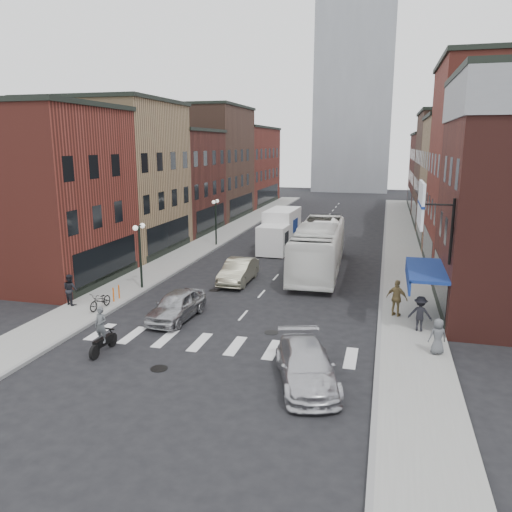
{
  "coord_description": "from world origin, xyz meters",
  "views": [
    {
      "loc": [
        6.99,
        -22.97,
        8.84
      ],
      "look_at": [
        -0.29,
        4.81,
        2.37
      ],
      "focal_mm": 35.0,
      "sensor_mm": 36.0,
      "label": 1
    }
  ],
  "objects_px": {
    "billboard_sign": "(423,206)",
    "transit_bus": "(319,248)",
    "streetlamp_near": "(140,244)",
    "curb_car": "(306,366)",
    "parked_bicycle": "(100,301)",
    "ped_left_solo": "(70,289)",
    "ped_right_b": "(397,298)",
    "box_truck": "(280,230)",
    "sedan_left_near": "(177,305)",
    "motorcycle_rider": "(102,332)",
    "ped_right_c": "(438,336)",
    "streetlamp_far": "(216,213)",
    "bike_rack": "(116,293)",
    "ped_right_a": "(420,314)",
    "sedan_left_far": "(238,271)"
  },
  "relations": [
    {
      "from": "billboard_sign",
      "to": "transit_bus",
      "type": "distance_m",
      "value": 13.08
    },
    {
      "from": "streetlamp_near",
      "to": "curb_car",
      "type": "bearing_deg",
      "value": -39.55
    },
    {
      "from": "streetlamp_near",
      "to": "parked_bicycle",
      "type": "relative_size",
      "value": 2.34
    },
    {
      "from": "ped_left_solo",
      "to": "curb_car",
      "type": "bearing_deg",
      "value": -178.73
    },
    {
      "from": "ped_right_b",
      "to": "box_truck",
      "type": "bearing_deg",
      "value": -34.51
    },
    {
      "from": "streetlamp_near",
      "to": "sedan_left_near",
      "type": "relative_size",
      "value": 0.95
    },
    {
      "from": "motorcycle_rider",
      "to": "transit_bus",
      "type": "distance_m",
      "value": 17.92
    },
    {
      "from": "motorcycle_rider",
      "to": "ped_right_c",
      "type": "distance_m",
      "value": 14.27
    },
    {
      "from": "billboard_sign",
      "to": "curb_car",
      "type": "xyz_separation_m",
      "value": [
        -4.16,
        -6.26,
        -5.41
      ]
    },
    {
      "from": "motorcycle_rider",
      "to": "ped_right_b",
      "type": "height_order",
      "value": "motorcycle_rider"
    },
    {
      "from": "sedan_left_near",
      "to": "transit_bus",
      "type": "bearing_deg",
      "value": 67.65
    },
    {
      "from": "streetlamp_far",
      "to": "curb_car",
      "type": "distance_m",
      "value": 26.63
    },
    {
      "from": "bike_rack",
      "to": "transit_bus",
      "type": "bearing_deg",
      "value": 44.39
    },
    {
      "from": "streetlamp_far",
      "to": "ped_right_a",
      "type": "distance_m",
      "value": 23.82
    },
    {
      "from": "ped_right_c",
      "to": "ped_right_a",
      "type": "bearing_deg",
      "value": -96.77
    },
    {
      "from": "motorcycle_rider",
      "to": "transit_bus",
      "type": "height_order",
      "value": "transit_bus"
    },
    {
      "from": "billboard_sign",
      "to": "streetlamp_near",
      "type": "distance_m",
      "value": 16.68
    },
    {
      "from": "streetlamp_far",
      "to": "ped_right_c",
      "type": "relative_size",
      "value": 2.65
    },
    {
      "from": "bike_rack",
      "to": "motorcycle_rider",
      "type": "distance_m",
      "value": 7.22
    },
    {
      "from": "streetlamp_far",
      "to": "ped_right_b",
      "type": "height_order",
      "value": "streetlamp_far"
    },
    {
      "from": "motorcycle_rider",
      "to": "ped_right_a",
      "type": "height_order",
      "value": "motorcycle_rider"
    },
    {
      "from": "parked_bicycle",
      "to": "ped_right_b",
      "type": "xyz_separation_m",
      "value": [
        15.39,
        2.88,
        0.49
      ]
    },
    {
      "from": "curb_car",
      "to": "parked_bicycle",
      "type": "relative_size",
      "value": 2.83
    },
    {
      "from": "sedan_left_near",
      "to": "ped_right_c",
      "type": "relative_size",
      "value": 2.81
    },
    {
      "from": "streetlamp_near",
      "to": "bike_rack",
      "type": "relative_size",
      "value": 5.14
    },
    {
      "from": "streetlamp_far",
      "to": "ped_left_solo",
      "type": "height_order",
      "value": "streetlamp_far"
    },
    {
      "from": "sedan_left_near",
      "to": "parked_bicycle",
      "type": "bearing_deg",
      "value": -177.22
    },
    {
      "from": "sedan_left_far",
      "to": "ped_right_c",
      "type": "relative_size",
      "value": 3.0
    },
    {
      "from": "transit_bus",
      "to": "curb_car",
      "type": "relative_size",
      "value": 2.51
    },
    {
      "from": "curb_car",
      "to": "ped_left_solo",
      "type": "height_order",
      "value": "ped_left_solo"
    },
    {
      "from": "billboard_sign",
      "to": "sedan_left_far",
      "type": "height_order",
      "value": "billboard_sign"
    },
    {
      "from": "transit_bus",
      "to": "bike_rack",
      "type": "bearing_deg",
      "value": -137.91
    },
    {
      "from": "streetlamp_far",
      "to": "ped_right_b",
      "type": "bearing_deg",
      "value": -45.5
    },
    {
      "from": "motorcycle_rider",
      "to": "ped_right_a",
      "type": "distance_m",
      "value": 14.57
    },
    {
      "from": "ped_right_a",
      "to": "box_truck",
      "type": "bearing_deg",
      "value": -49.97
    },
    {
      "from": "transit_bus",
      "to": "ped_left_solo",
      "type": "distance_m",
      "value": 16.62
    },
    {
      "from": "streetlamp_near",
      "to": "curb_car",
      "type": "height_order",
      "value": "streetlamp_near"
    },
    {
      "from": "transit_bus",
      "to": "sedan_left_far",
      "type": "bearing_deg",
      "value": -140.54
    },
    {
      "from": "ped_right_a",
      "to": "ped_right_b",
      "type": "bearing_deg",
      "value": -51.91
    },
    {
      "from": "ped_right_a",
      "to": "ped_right_c",
      "type": "relative_size",
      "value": 1.09
    },
    {
      "from": "box_truck",
      "to": "parked_bicycle",
      "type": "height_order",
      "value": "box_truck"
    },
    {
      "from": "billboard_sign",
      "to": "ped_left_solo",
      "type": "bearing_deg",
      "value": -178.24
    },
    {
      "from": "transit_bus",
      "to": "ped_right_c",
      "type": "height_order",
      "value": "transit_bus"
    },
    {
      "from": "transit_bus",
      "to": "ped_right_c",
      "type": "bearing_deg",
      "value": -64.93
    },
    {
      "from": "sedan_left_far",
      "to": "streetlamp_near",
      "type": "bearing_deg",
      "value": -149.65
    },
    {
      "from": "ped_right_b",
      "to": "transit_bus",
      "type": "bearing_deg",
      "value": -34.9
    },
    {
      "from": "bike_rack",
      "to": "ped_left_solo",
      "type": "bearing_deg",
      "value": -145.83
    },
    {
      "from": "ped_right_b",
      "to": "ped_right_c",
      "type": "height_order",
      "value": "ped_right_b"
    },
    {
      "from": "motorcycle_rider",
      "to": "bike_rack",
      "type": "bearing_deg",
      "value": 121.12
    },
    {
      "from": "parked_bicycle",
      "to": "ped_right_c",
      "type": "relative_size",
      "value": 1.14
    }
  ]
}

